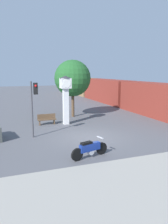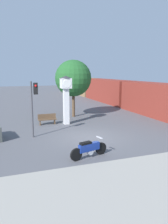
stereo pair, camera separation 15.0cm
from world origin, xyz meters
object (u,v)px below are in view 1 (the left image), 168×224
object	(u,v)px
motorcycle	(90,149)
traffic_light	(34,99)
street_tree	(73,78)
clock_tower	(66,92)
bench	(47,119)
freight_train	(107,91)

from	to	relation	value
motorcycle	traffic_light	bearing A→B (deg)	100.09
traffic_light	street_tree	size ratio (longest dim) A/B	0.68
clock_tower	bench	xyz separation A→B (m)	(-1.63, 0.44, -2.32)
clock_tower	bench	bearing A→B (deg)	164.97
freight_train	bench	world-z (taller)	freight_train
bench	clock_tower	bearing A→B (deg)	-15.03
motorcycle	clock_tower	world-z (taller)	clock_tower
motorcycle	bench	world-z (taller)	motorcycle
clock_tower	freight_train	xyz separation A→B (m)	(10.04, 12.37, -1.11)
traffic_light	freight_train	bearing A→B (deg)	49.54
freight_train	street_tree	distance (m)	12.87
freight_train	street_tree	xyz separation A→B (m)	(-8.48, -9.42, 2.22)
freight_train	traffic_light	distance (m)	20.30
motorcycle	bench	size ratio (longest dim) A/B	1.42
clock_tower	street_tree	world-z (taller)	street_tree
freight_train	traffic_light	xyz separation A→B (m)	(-13.15, -15.43, 1.01)
traffic_light	street_tree	xyz separation A→B (m)	(4.68, 6.00, 1.20)
clock_tower	street_tree	xyz separation A→B (m)	(1.56, 2.95, 1.11)
clock_tower	traffic_light	xyz separation A→B (m)	(-3.11, -3.05, -0.09)
traffic_light	clock_tower	bearing A→B (deg)	44.46
clock_tower	street_tree	bearing A→B (deg)	62.04
freight_train	street_tree	size ratio (longest dim) A/B	6.59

